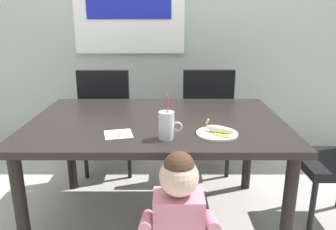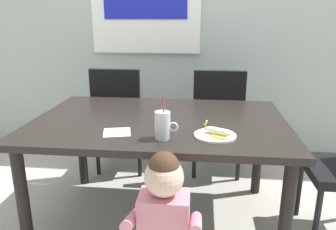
{
  "view_description": "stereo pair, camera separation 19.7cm",
  "coord_description": "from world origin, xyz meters",
  "px_view_note": "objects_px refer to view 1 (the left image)",
  "views": [
    {
      "loc": [
        0.07,
        -1.99,
        1.37
      ],
      "look_at": [
        0.07,
        -0.11,
        0.8
      ],
      "focal_mm": 34.94,
      "sensor_mm": 36.0,
      "label": 1
    },
    {
      "loc": [
        0.27,
        -1.98,
        1.37
      ],
      "look_at": [
        0.07,
        -0.11,
        0.8
      ],
      "focal_mm": 34.94,
      "sensor_mm": 36.0,
      "label": 2
    }
  ],
  "objects_px": {
    "paper_napkin": "(119,134)",
    "peeled_banana": "(221,130)",
    "dining_chair_right": "(207,115)",
    "milk_cup": "(168,127)",
    "toddler_standing": "(179,218)",
    "dining_chair_left": "(109,116)",
    "dining_table": "(158,131)",
    "snack_plate": "(218,134)"
  },
  "relations": [
    {
      "from": "dining_chair_right",
      "to": "dining_table",
      "type": "bearing_deg",
      "value": 61.77
    },
    {
      "from": "toddler_standing",
      "to": "snack_plate",
      "type": "distance_m",
      "value": 0.56
    },
    {
      "from": "dining_table",
      "to": "toddler_standing",
      "type": "bearing_deg",
      "value": -81.06
    },
    {
      "from": "milk_cup",
      "to": "peeled_banana",
      "type": "distance_m",
      "value": 0.3
    },
    {
      "from": "dining_table",
      "to": "paper_napkin",
      "type": "xyz_separation_m",
      "value": [
        -0.2,
        -0.29,
        0.08
      ]
    },
    {
      "from": "dining_table",
      "to": "dining_chair_right",
      "type": "xyz_separation_m",
      "value": [
        0.41,
        0.76,
        -0.12
      ]
    },
    {
      "from": "snack_plate",
      "to": "peeled_banana",
      "type": "distance_m",
      "value": 0.03
    },
    {
      "from": "dining_chair_left",
      "to": "paper_napkin",
      "type": "height_order",
      "value": "dining_chair_left"
    },
    {
      "from": "dining_table",
      "to": "dining_chair_left",
      "type": "bearing_deg",
      "value": 121.8
    },
    {
      "from": "toddler_standing",
      "to": "snack_plate",
      "type": "bearing_deg",
      "value": 64.02
    },
    {
      "from": "dining_chair_left",
      "to": "paper_napkin",
      "type": "xyz_separation_m",
      "value": [
        0.25,
        -1.02,
        0.2
      ]
    },
    {
      "from": "paper_napkin",
      "to": "peeled_banana",
      "type": "bearing_deg",
      "value": -0.85
    },
    {
      "from": "paper_napkin",
      "to": "dining_chair_left",
      "type": "bearing_deg",
      "value": 103.86
    },
    {
      "from": "dining_chair_right",
      "to": "milk_cup",
      "type": "xyz_separation_m",
      "value": [
        -0.34,
        -1.1,
        0.27
      ]
    },
    {
      "from": "milk_cup",
      "to": "peeled_banana",
      "type": "bearing_deg",
      "value": 10.66
    },
    {
      "from": "dining_table",
      "to": "paper_napkin",
      "type": "relative_size",
      "value": 10.66
    },
    {
      "from": "dining_chair_left",
      "to": "peeled_banana",
      "type": "xyz_separation_m",
      "value": [
        0.81,
        -1.03,
        0.23
      ]
    },
    {
      "from": "dining_table",
      "to": "milk_cup",
      "type": "bearing_deg",
      "value": -79.52
    },
    {
      "from": "dining_chair_left",
      "to": "toddler_standing",
      "type": "relative_size",
      "value": 1.15
    },
    {
      "from": "dining_chair_right",
      "to": "peeled_banana",
      "type": "bearing_deg",
      "value": 87.38
    },
    {
      "from": "toddler_standing",
      "to": "dining_table",
      "type": "bearing_deg",
      "value": 98.94
    },
    {
      "from": "dining_chair_left",
      "to": "toddler_standing",
      "type": "xyz_separation_m",
      "value": [
        0.58,
        -1.49,
        -0.02
      ]
    },
    {
      "from": "dining_chair_left",
      "to": "peeled_banana",
      "type": "distance_m",
      "value": 1.33
    },
    {
      "from": "toddler_standing",
      "to": "snack_plate",
      "type": "xyz_separation_m",
      "value": [
        0.23,
        0.46,
        0.22
      ]
    },
    {
      "from": "dining_chair_right",
      "to": "toddler_standing",
      "type": "height_order",
      "value": "dining_chair_right"
    },
    {
      "from": "dining_table",
      "to": "toddler_standing",
      "type": "distance_m",
      "value": 0.77
    },
    {
      "from": "peeled_banana",
      "to": "paper_napkin",
      "type": "height_order",
      "value": "peeled_banana"
    },
    {
      "from": "peeled_banana",
      "to": "snack_plate",
      "type": "bearing_deg",
      "value": 149.76
    },
    {
      "from": "toddler_standing",
      "to": "peeled_banana",
      "type": "height_order",
      "value": "toddler_standing"
    },
    {
      "from": "peeled_banana",
      "to": "dining_table",
      "type": "bearing_deg",
      "value": 140.52
    },
    {
      "from": "peeled_banana",
      "to": "paper_napkin",
      "type": "bearing_deg",
      "value": 179.15
    },
    {
      "from": "dining_chair_right",
      "to": "toddler_standing",
      "type": "distance_m",
      "value": 1.53
    },
    {
      "from": "dining_table",
      "to": "milk_cup",
      "type": "relative_size",
      "value": 6.41
    },
    {
      "from": "dining_chair_left",
      "to": "milk_cup",
      "type": "xyz_separation_m",
      "value": [
        0.52,
        -1.09,
        0.27
      ]
    },
    {
      "from": "toddler_standing",
      "to": "milk_cup",
      "type": "bearing_deg",
      "value": 97.6
    },
    {
      "from": "toddler_standing",
      "to": "milk_cup",
      "type": "height_order",
      "value": "milk_cup"
    },
    {
      "from": "dining_chair_right",
      "to": "milk_cup",
      "type": "bearing_deg",
      "value": 72.86
    },
    {
      "from": "snack_plate",
      "to": "paper_napkin",
      "type": "xyz_separation_m",
      "value": [
        -0.55,
        0.0,
        -0.0
      ]
    },
    {
      "from": "dining_table",
      "to": "dining_chair_right",
      "type": "height_order",
      "value": "dining_chair_right"
    },
    {
      "from": "dining_chair_left",
      "to": "dining_chair_right",
      "type": "xyz_separation_m",
      "value": [
        0.86,
        0.02,
        0.0
      ]
    },
    {
      "from": "toddler_standing",
      "to": "paper_napkin",
      "type": "height_order",
      "value": "toddler_standing"
    },
    {
      "from": "milk_cup",
      "to": "paper_napkin",
      "type": "relative_size",
      "value": 1.66
    }
  ]
}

